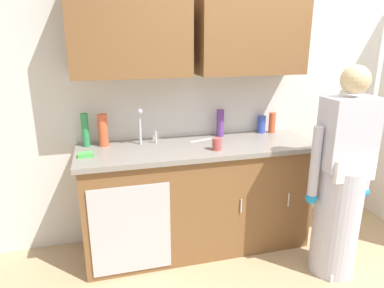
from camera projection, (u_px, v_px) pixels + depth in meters
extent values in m
plane|color=tan|center=(291.00, 283.00, 2.62)|extent=(9.00, 9.00, 0.00)
cube|color=silver|center=(244.00, 88.00, 3.19)|extent=(4.80, 0.10, 2.70)
cube|color=brown|center=(130.00, 30.00, 2.59)|extent=(0.91, 0.34, 0.70)
cube|color=brown|center=(251.00, 31.00, 2.83)|extent=(0.91, 0.34, 0.70)
cube|color=brown|center=(197.00, 198.00, 3.00)|extent=(1.90, 0.60, 0.90)
cube|color=#B7BABF|center=(131.00, 230.00, 2.58)|extent=(0.60, 0.01, 0.72)
cylinder|color=silver|center=(241.00, 206.00, 2.77)|extent=(0.01, 0.01, 0.12)
cylinder|color=silver|center=(289.00, 200.00, 2.87)|extent=(0.01, 0.01, 0.12)
cube|color=gray|center=(197.00, 147.00, 2.86)|extent=(1.96, 0.66, 0.04)
cube|color=#B7BABF|center=(148.00, 152.00, 2.76)|extent=(0.50, 0.36, 0.03)
cylinder|color=#B7BABF|center=(140.00, 127.00, 2.84)|extent=(0.02, 0.02, 0.30)
sphere|color=#B7BABF|center=(140.00, 112.00, 2.74)|extent=(0.04, 0.04, 0.04)
cylinder|color=#B7BABF|center=(156.00, 137.00, 2.90)|extent=(0.02, 0.02, 0.10)
cube|color=white|center=(331.00, 267.00, 2.75)|extent=(0.20, 0.26, 0.06)
cylinder|color=silver|center=(336.00, 220.00, 2.65)|extent=(0.34, 0.34, 0.88)
cube|color=silver|center=(348.00, 133.00, 2.45)|extent=(0.38, 0.22, 0.52)
sphere|color=#CFB783|center=(356.00, 80.00, 2.34)|extent=(0.20, 0.20, 0.20)
cube|color=white|center=(355.00, 171.00, 2.41)|extent=(0.32, 0.04, 0.16)
cylinder|color=silver|center=(315.00, 163.00, 2.47)|extent=(0.07, 0.07, 0.55)
sphere|color=#1E8CCC|center=(311.00, 198.00, 2.55)|extent=(0.09, 0.09, 0.09)
cylinder|color=silver|center=(369.00, 158.00, 2.58)|extent=(0.07, 0.07, 0.55)
sphere|color=#1E8CCC|center=(363.00, 191.00, 2.67)|extent=(0.09, 0.09, 0.09)
cylinder|color=#334CB2|center=(261.00, 124.00, 3.21)|extent=(0.08, 0.08, 0.16)
cylinder|color=#66388C|center=(220.00, 123.00, 3.08)|extent=(0.07, 0.07, 0.25)
cylinder|color=#E05933|center=(272.00, 123.00, 3.21)|extent=(0.06, 0.06, 0.19)
cylinder|color=#E05933|center=(103.00, 130.00, 2.80)|extent=(0.08, 0.08, 0.27)
cylinder|color=#2D8C4C|center=(85.00, 130.00, 2.78)|extent=(0.06, 0.06, 0.28)
cylinder|color=#B24C47|center=(217.00, 144.00, 2.71)|extent=(0.08, 0.08, 0.10)
cube|color=silver|center=(202.00, 140.00, 2.99)|extent=(0.24, 0.10, 0.01)
cube|color=#4CBF4C|center=(86.00, 155.00, 2.57)|extent=(0.11, 0.07, 0.03)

